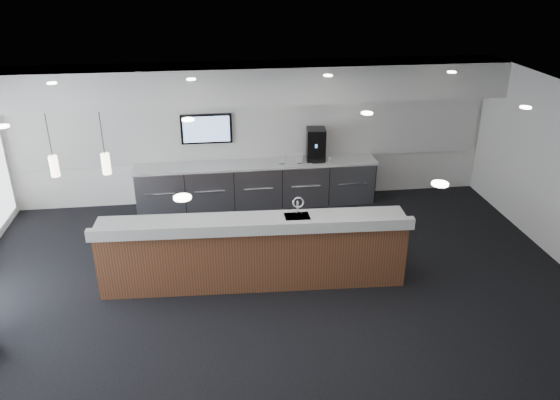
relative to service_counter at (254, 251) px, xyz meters
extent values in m
plane|color=black|center=(0.34, -0.63, -0.58)|extent=(10.00, 10.00, 0.00)
cube|color=black|center=(0.34, -0.63, 2.42)|extent=(10.00, 8.00, 0.02)
cube|color=white|center=(0.34, 3.37, 0.92)|extent=(10.00, 0.02, 3.00)
cube|color=silver|center=(0.34, 2.92, 2.07)|extent=(10.00, 0.90, 0.70)
cube|color=silver|center=(0.34, 3.34, 1.02)|extent=(9.80, 0.06, 1.40)
cube|color=#9C9EA5|center=(0.34, 3.01, -0.13)|extent=(5.00, 0.60, 0.90)
cube|color=silver|center=(0.34, 3.01, 0.35)|extent=(5.06, 0.66, 0.05)
cylinder|color=silver|center=(-1.66, 2.69, -0.08)|extent=(0.60, 0.02, 0.02)
cylinder|color=silver|center=(-0.66, 2.69, -0.08)|extent=(0.60, 0.02, 0.02)
cylinder|color=silver|center=(0.34, 2.69, -0.08)|extent=(0.60, 0.02, 0.02)
cylinder|color=silver|center=(1.34, 2.69, -0.08)|extent=(0.60, 0.02, 0.02)
cylinder|color=silver|center=(2.34, 2.69, -0.08)|extent=(0.60, 0.02, 0.02)
cube|color=black|center=(-0.66, 3.28, 1.07)|extent=(1.05, 0.07, 0.62)
cube|color=blue|center=(-0.66, 3.24, 1.07)|extent=(0.95, 0.01, 0.54)
cylinder|color=#FFEBC6|center=(-2.06, 0.17, 1.67)|extent=(0.12, 0.12, 0.30)
cylinder|color=#FFEBC6|center=(-2.76, 0.17, 1.67)|extent=(0.12, 0.12, 0.30)
cube|color=#54301C|center=(0.00, 0.01, -0.05)|extent=(4.87, 0.91, 1.05)
cube|color=silver|center=(0.00, 0.01, 0.50)|extent=(4.96, 1.00, 0.06)
cube|color=silver|center=(-0.02, -0.37, 0.59)|extent=(4.92, 0.36, 0.18)
cylinder|color=silver|center=(0.72, 0.08, 0.67)|extent=(0.04, 0.04, 0.28)
torus|color=silver|center=(0.72, 0.02, 0.81)|extent=(0.19, 0.04, 0.19)
cube|color=black|center=(1.59, 3.06, 0.71)|extent=(0.43, 0.47, 0.68)
cube|color=silver|center=(1.59, 2.83, 0.38)|extent=(0.24, 0.12, 0.02)
cube|color=silver|center=(0.84, 2.90, 0.47)|extent=(0.14, 0.05, 0.19)
cube|color=silver|center=(1.21, 2.88, 0.48)|extent=(0.17, 0.05, 0.22)
imported|color=white|center=(1.87, 2.92, 0.42)|extent=(0.09, 0.09, 0.08)
imported|color=white|center=(1.73, 2.92, 0.42)|extent=(0.13, 0.13, 0.08)
imported|color=white|center=(1.59, 2.92, 0.42)|extent=(0.11, 0.11, 0.08)
imported|color=white|center=(1.45, 2.92, 0.42)|extent=(0.12, 0.12, 0.08)
camera|label=1|loc=(-0.58, -7.63, 4.38)|focal=35.00mm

